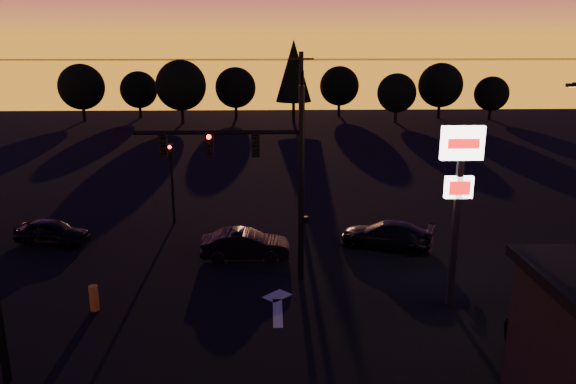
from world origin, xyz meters
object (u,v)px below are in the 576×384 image
(bollard, at_px, (94,298))
(car_left, at_px, (52,232))
(pylon_sign, at_px, (459,179))
(car_mid, at_px, (245,245))
(secondary_signal, at_px, (171,172))
(traffic_signal_mast, at_px, (261,164))
(suv_parked, at_px, (574,359))
(car_right, at_px, (386,235))

(bollard, distance_m, car_left, 8.18)
(pylon_sign, xyz_separation_m, car_mid, (-7.90, 4.83, -4.26))
(secondary_signal, height_order, car_left, secondary_signal)
(secondary_signal, relative_size, bollard, 4.45)
(secondary_signal, relative_size, pylon_sign, 0.64)
(bollard, height_order, car_left, car_left)
(car_left, bearing_deg, traffic_signal_mast, -101.47)
(car_left, height_order, suv_parked, suv_parked)
(secondary_signal, height_order, bollard, secondary_signal)
(car_left, height_order, car_right, car_right)
(traffic_signal_mast, xyz_separation_m, secondary_signal, (-4.90, 7.49, -2.07))
(secondary_signal, distance_m, car_right, 11.71)
(traffic_signal_mast, bearing_deg, pylon_sign, -19.36)
(secondary_signal, bearing_deg, bollard, -97.24)
(secondary_signal, distance_m, pylon_sign, 15.75)
(secondary_signal, bearing_deg, car_right, -20.26)
(bollard, height_order, car_mid, car_mid)
(suv_parked, bearing_deg, secondary_signal, 130.72)
(pylon_sign, bearing_deg, car_right, 101.43)
(car_mid, bearing_deg, car_right, -80.23)
(traffic_signal_mast, bearing_deg, secondary_signal, 123.19)
(car_mid, height_order, car_right, car_mid)
(pylon_sign, distance_m, car_right, 7.47)
(bollard, bearing_deg, car_left, 120.41)
(traffic_signal_mast, bearing_deg, bollard, -157.55)
(car_left, distance_m, suv_parked, 22.88)
(pylon_sign, bearing_deg, secondary_signal, 140.23)
(traffic_signal_mast, height_order, car_left, traffic_signal_mast)
(car_left, bearing_deg, car_right, -81.39)
(secondary_signal, distance_m, bollard, 10.40)
(pylon_sign, distance_m, car_left, 19.26)
(traffic_signal_mast, height_order, car_mid, traffic_signal_mast)
(secondary_signal, bearing_deg, car_mid, -51.49)
(car_right, bearing_deg, traffic_signal_mast, -36.88)
(car_right, bearing_deg, pylon_sign, 33.73)
(car_left, distance_m, car_right, 16.23)
(secondary_signal, distance_m, car_left, 6.58)
(traffic_signal_mast, bearing_deg, suv_parked, -38.58)
(car_right, bearing_deg, suv_parked, 39.42)
(traffic_signal_mast, distance_m, secondary_signal, 9.19)
(traffic_signal_mast, xyz_separation_m, car_left, (-10.32, 4.50, -4.33))
(secondary_signal, bearing_deg, pylon_sign, -39.77)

